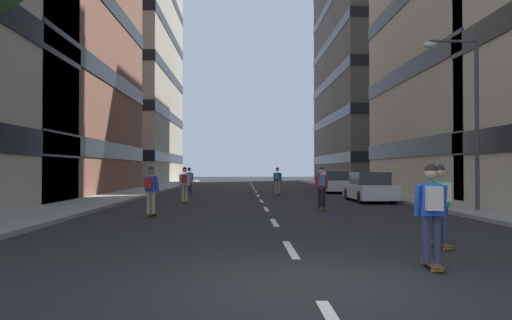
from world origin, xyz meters
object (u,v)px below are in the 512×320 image
Objects in this scene: skater_3 at (441,200)px; skater_4 at (189,179)px; skater_2 at (185,182)px; skater_6 at (277,179)px; streetlamp_right at (467,104)px; skater_1 at (322,185)px; skater_5 at (151,188)px; parked_car_mid at (369,188)px; parked_car_near at (334,183)px; skater_0 at (432,209)px.

skater_4 is (-7.75, 21.59, -0.03)m from skater_3.
skater_2 is 8.93m from skater_6.
skater_1 is at bearing 161.87° from streetlamp_right.
skater_2 is 6.55m from skater_5.
skater_5 reaches higher than parked_car_mid.
skater_3 is at bearing -95.54° from parked_car_near.
skater_2 and skater_4 have the same top height.
parked_car_mid is at bearing 78.51° from skater_0.
skater_5 is (-0.42, -6.53, 0.00)m from skater_2.
skater_2 is (-6.09, 4.05, 0.00)m from skater_1.
skater_0 is 2.32m from skater_3.
skater_0 is at bearing -54.32° from skater_5.
skater_1 is (-3.27, -4.81, 0.32)m from parked_car_mid.
skater_4 is (-6.76, 12.17, -0.03)m from skater_1.
skater_0 is 1.00× the size of skater_4.
skater_4 is at bearing 94.70° from skater_2.
skater_0 is (-3.32, -16.31, 0.32)m from parked_car_mid.
parked_car_mid is 7.65m from streetlamp_right.
skater_3 is 1.00× the size of skater_5.
skater_0 is (-5.31, -9.77, -3.12)m from streetlamp_right.
skater_0 is 1.00× the size of skater_6.
skater_1 is 7.31m from skater_2.
skater_4 is at bearing 143.74° from parked_car_mid.
parked_car_near is 10.23m from skater_4.
skater_4 and skater_6 have the same top height.
skater_0 and skater_1 have the same top height.
skater_5 and skater_6 have the same top height.
skater_3 is 1.00× the size of skater_4.
skater_0 reaches higher than parked_car_near.
streetlamp_right is (2.00, -15.86, 3.44)m from parked_car_near.
skater_2 is at bearing -132.88° from parked_car_near.
skater_4 is (-10.03, 7.36, 0.29)m from parked_car_mid.
parked_car_near is 2.47× the size of skater_5.
skater_4 is at bearing 109.75° from skater_3.
skater_2 is (-9.36, -0.76, 0.32)m from parked_car_mid.
skater_2 is 1.00× the size of skater_5.
parked_car_mid is 2.47× the size of skater_1.
skater_3 is 1.00× the size of skater_6.
streetlamp_right is 3.65× the size of skater_4.
skater_2 and skater_3 have the same top height.
skater_2 is at bearing 146.39° from skater_1.
streetlamp_right is 18.65m from skater_4.
skater_0 is at bearing -101.49° from parked_car_mid.
skater_1 is 1.00× the size of skater_4.
skater_1 is (-5.27, 1.73, -3.12)m from streetlamp_right.
skater_0 is at bearing -90.22° from skater_1.
parked_car_mid is 7.82m from skater_6.
streetlamp_right reaches higher than skater_3.
streetlamp_right is (2.00, -6.54, 3.44)m from parked_car_mid.
parked_car_mid is at bearing 36.72° from skater_5.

